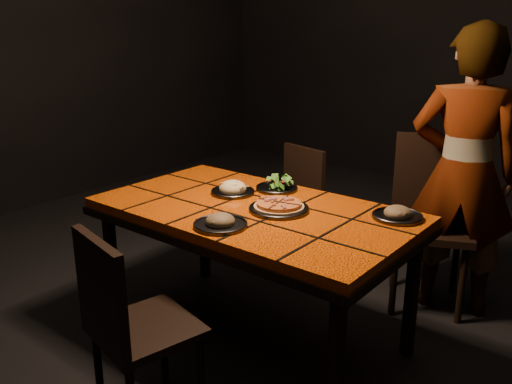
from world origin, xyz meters
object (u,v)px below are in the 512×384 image
Objects in this scene: dining_table at (254,221)px; chair_far_right at (431,209)px; diner at (464,174)px; chair_near at (127,319)px; chair_far_left at (294,199)px; plate_pizza at (279,207)px; plate_pasta at (233,190)px.

chair_far_right is (0.54, 1.02, -0.09)m from dining_table.
chair_near is at bearing 53.83° from diner.
diner reaches higher than chair_far_right.
chair_far_left is (-0.41, 1.77, -0.03)m from chair_near.
plate_pizza is (-0.58, -0.97, -0.06)m from diner.
chair_far_left is 0.50× the size of diner.
dining_table is at bearing 39.21° from diner.
chair_near is at bearing -65.43° from chair_far_left.
plate_pizza is at bearing 14.96° from dining_table.
plate_pizza is (-0.41, -0.98, 0.19)m from chair_far_right.
chair_far_right is at bearing 67.45° from plate_pizza.
diner is 6.94× the size of plate_pasta.
dining_table is 5.37× the size of plate_pizza.
diner is (0.71, 1.01, 0.16)m from dining_table.
diner reaches higher than plate_pasta.
plate_pasta is at bearing -154.52° from chair_far_right.
chair_near reaches higher than plate_pasta.
chair_far_right is 0.30m from diner.
chair_far_right reaches higher than chair_near.
plate_pizza is 0.37m from plate_pasta.
chair_far_left reaches higher than dining_table.
chair_far_left is at bearing -64.36° from chair_near.
dining_table is 1.24m from diner.
chair_near is at bearing -130.06° from chair_far_right.
dining_table is at bearing -55.57° from chair_far_left.
chair_far_left reaches higher than plate_pasta.
dining_table is 0.27m from plate_pasta.
diner reaches higher than chair_near.
chair_far_left is 3.46× the size of plate_pasta.
dining_table is at bearing -23.99° from plate_pasta.
dining_table is 0.17m from plate_pizza.
chair_far_right reaches higher than plate_pizza.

